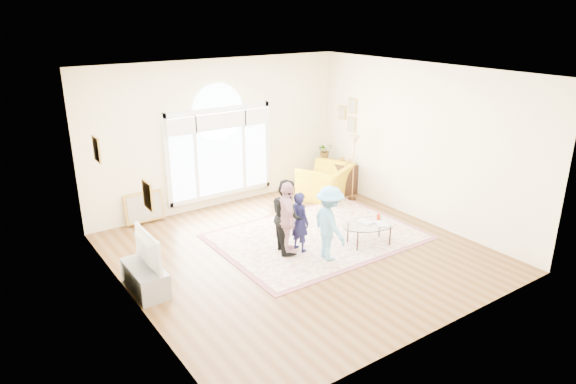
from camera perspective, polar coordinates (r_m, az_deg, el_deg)
ground at (r=9.36m, az=1.26°, el=-6.73°), size 6.00×6.00×0.00m
room_shell at (r=11.11m, az=-7.30°, el=6.04°), size 6.00×6.00×6.00m
area_rug at (r=9.98m, az=3.27°, el=-4.94°), size 3.60×2.60×0.02m
rug_border at (r=9.98m, az=3.27°, el=-4.97°), size 3.80×2.80×0.01m
tv_console at (r=8.39m, az=-15.59°, el=-9.24°), size 0.45×1.00×0.42m
television at (r=8.18m, az=-15.85°, el=-6.23°), size 0.16×0.97×0.56m
coffee_table at (r=9.62m, az=9.03°, el=-3.62°), size 1.19×0.92×0.54m
armchair at (r=11.92m, az=4.21°, el=1.16°), size 1.50×1.43×0.76m
side_cabinet at (r=12.29m, az=6.29°, el=1.52°), size 0.40×0.50×0.70m
floor_lamp at (r=11.57m, az=7.39°, el=5.14°), size 0.27×0.27×1.51m
plant_pedestal at (r=12.72m, az=4.08°, el=2.23°), size 0.20×0.20×0.70m
potted_plant at (r=12.57m, az=4.14°, el=4.64°), size 0.40×0.36×0.41m
leaning_picture at (r=10.98m, az=-15.53°, el=-3.34°), size 0.80×0.14×0.62m
child_navy at (r=9.19m, az=1.31°, el=-3.30°), size 0.33×0.45×1.11m
child_black at (r=9.13m, az=-0.14°, el=-2.66°), size 0.68×0.78×1.35m
child_pink at (r=9.01m, az=-0.10°, el=-2.99°), size 0.58×0.85×1.34m
child_blue at (r=8.87m, az=4.63°, el=-3.48°), size 0.61×0.92×1.33m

